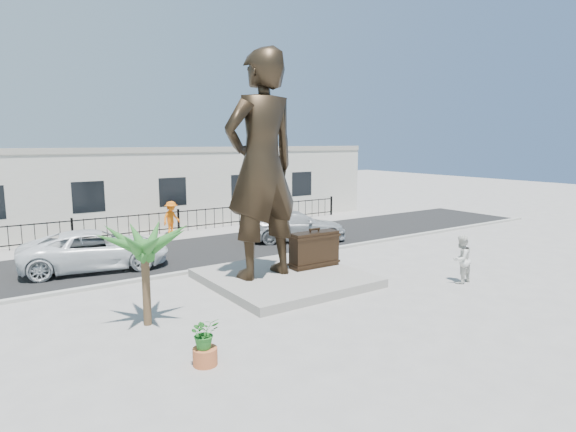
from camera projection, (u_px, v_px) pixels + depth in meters
The scene contains 16 objects.
ground at pixel (321, 290), 16.43m from camera, with size 100.00×100.00×0.00m, color #9E9991.
street at pixel (217, 247), 22.95m from camera, with size 40.00×7.00×0.01m, color black.
curb at pixel (254, 261), 20.09m from camera, with size 40.00×0.25×0.12m, color #A5A399.
far_sidewalk at pixel (184, 234), 26.21m from camera, with size 40.00×2.50×0.02m, color #9E9991.
plinth at pixel (284, 278), 17.35m from camera, with size 5.20×5.20×0.30m, color gray.
fence at pixel (178, 221), 26.77m from camera, with size 22.00×0.10×1.20m, color black.
building at pixel (152, 187), 29.94m from camera, with size 28.00×7.00×4.40m, color silver.
statue at pixel (262, 165), 16.48m from camera, with size 2.85×1.87×7.81m, color black.
suitcase at pixel (314, 249), 18.21m from camera, with size 1.91×0.61×1.35m, color black.
tourist at pixel (461, 259), 17.13m from camera, with size 0.84×0.65×1.72m, color silver.
car_white at pixel (96, 250), 19.00m from camera, with size 2.57×5.57×1.55m, color white.
car_silver at pixel (295, 226), 24.48m from camera, with size 2.10×5.16×1.50m, color #A2A5A7.
worker at pixel (171, 218), 25.93m from camera, with size 1.18×0.68×1.82m, color orange.
palm_tree at pixel (148, 324), 13.32m from camera, with size 1.80×1.80×3.20m, color #255C21, non-canonical shape.
planter at pixel (205, 356), 10.89m from camera, with size 0.56×0.56×0.40m, color #BE5E32.
shrub at pixel (205, 333), 10.81m from camera, with size 0.65×0.57×0.73m, color #267125.
Camera 1 is at (-9.89, -12.43, 5.03)m, focal length 30.00 mm.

